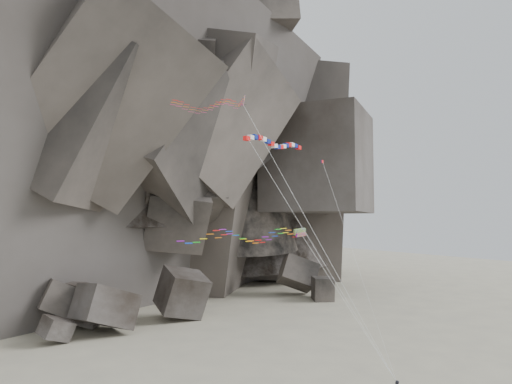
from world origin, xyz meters
TOP-DOWN VIEW (x-y plane):
  - ground at (0.00, 0.00)m, footprint 260.00×260.00m
  - headland at (0.00, 70.00)m, footprint 110.00×70.00m
  - boulder_field at (-1.83, 33.35)m, footprint 78.17×16.07m
  - delta_kite at (-10.54, 3.29)m, footprint 15.79×12.79m
  - banner_kite at (0.57, 6.44)m, footprint 10.94×17.48m
  - parafoil_kite at (-8.24, 1.04)m, footprint 16.46×10.40m
  - pennant_kite at (2.10, -1.81)m, footprint 1.00×9.83m

SIDE VIEW (x-z plane):
  - ground at x=0.00m, z-range 0.00..0.00m
  - boulder_field at x=-1.83m, z-range -2.12..6.88m
  - parafoil_kite at x=-8.24m, z-range 7.82..21.13m
  - pennant_kite at x=2.10m, z-range 6.38..26.65m
  - banner_kite at x=0.57m, z-range 12.65..35.71m
  - delta_kite at x=-10.54m, z-range 13.43..39.88m
  - headland at x=0.00m, z-range 0.00..84.00m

